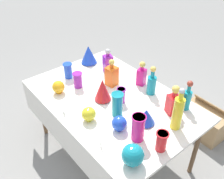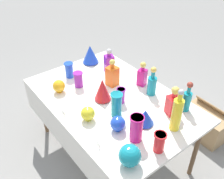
% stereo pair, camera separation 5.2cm
% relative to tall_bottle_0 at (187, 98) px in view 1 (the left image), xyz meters
% --- Properties ---
extents(ground_plane, '(40.00, 40.00, 0.00)m').
position_rel_tall_bottle_0_xyz_m(ground_plane, '(-0.54, -0.42, -0.88)').
color(ground_plane, gray).
extents(display_table, '(1.67, 1.11, 0.76)m').
position_rel_tall_bottle_0_xyz_m(display_table, '(-0.54, -0.46, -0.18)').
color(display_table, white).
rests_on(display_table, ground).
extents(tall_bottle_0, '(0.08, 0.08, 0.30)m').
position_rel_tall_bottle_0_xyz_m(tall_bottle_0, '(0.00, 0.00, 0.00)').
color(tall_bottle_0, teal).
rests_on(tall_bottle_0, display_table).
extents(tall_bottle_1, '(0.09, 0.09, 0.31)m').
position_rel_tall_bottle_0_xyz_m(tall_bottle_1, '(-0.36, -0.07, -0.00)').
color(tall_bottle_1, teal).
rests_on(tall_bottle_1, display_table).
extents(tall_bottle_2, '(0.08, 0.08, 0.40)m').
position_rel_tall_bottle_0_xyz_m(tall_bottle_2, '(0.10, -0.26, 0.04)').
color(tall_bottle_2, yellow).
rests_on(tall_bottle_2, display_table).
extents(square_decanter_0, '(0.12, 0.12, 0.28)m').
position_rel_tall_bottle_0_xyz_m(square_decanter_0, '(-0.95, -0.15, -0.00)').
color(square_decanter_0, purple).
rests_on(square_decanter_0, display_table).
extents(square_decanter_1, '(0.13, 0.13, 0.29)m').
position_rel_tall_bottle_0_xyz_m(square_decanter_1, '(-0.04, -0.13, -0.00)').
color(square_decanter_1, red).
rests_on(square_decanter_1, display_table).
extents(square_decanter_2, '(0.10, 0.10, 0.27)m').
position_rel_tall_bottle_0_xyz_m(square_decanter_2, '(-0.53, -0.04, -0.01)').
color(square_decanter_2, '#C61972').
rests_on(square_decanter_2, display_table).
extents(square_decanter_3, '(0.12, 0.12, 0.30)m').
position_rel_tall_bottle_0_xyz_m(square_decanter_3, '(-0.72, -0.27, -0.00)').
color(square_decanter_3, orange).
rests_on(square_decanter_3, display_table).
extents(slender_vase_0, '(0.10, 0.10, 0.17)m').
position_rel_tall_bottle_0_xyz_m(slender_vase_0, '(0.18, -0.54, -0.03)').
color(slender_vase_0, red).
rests_on(slender_vase_0, display_table).
extents(slender_vase_1, '(0.11, 0.11, 0.23)m').
position_rel_tall_bottle_0_xyz_m(slender_vase_1, '(-0.33, -0.54, -0.00)').
color(slender_vase_1, teal).
rests_on(slender_vase_1, display_table).
extents(slender_vase_2, '(0.09, 0.09, 0.15)m').
position_rel_tall_bottle_0_xyz_m(slender_vase_2, '(-0.44, -0.39, -0.04)').
color(slender_vase_2, purple).
rests_on(slender_vase_2, display_table).
extents(slender_vase_3, '(0.10, 0.10, 0.17)m').
position_rel_tall_bottle_0_xyz_m(slender_vase_3, '(-1.12, -0.55, -0.03)').
color(slender_vase_3, blue).
rests_on(slender_vase_3, display_table).
extents(slender_vase_4, '(0.11, 0.11, 0.23)m').
position_rel_tall_bottle_0_xyz_m(slender_vase_4, '(-0.01, -0.60, 0.00)').
color(slender_vase_4, '#C61972').
rests_on(slender_vase_4, display_table).
extents(slender_vase_5, '(0.10, 0.10, 0.16)m').
position_rel_tall_bottle_0_xyz_m(slender_vase_5, '(-0.91, -0.57, -0.03)').
color(slender_vase_5, purple).
rests_on(slender_vase_5, display_table).
extents(fluted_vase_0, '(0.19, 0.19, 0.22)m').
position_rel_tall_bottle_0_xyz_m(fluted_vase_0, '(-1.24, -0.20, -0.01)').
color(fluted_vase_0, blue).
rests_on(fluted_vase_0, display_table).
extents(fluted_vase_1, '(0.16, 0.16, 0.23)m').
position_rel_tall_bottle_0_xyz_m(fluted_vase_1, '(-0.58, -0.50, -0.00)').
color(fluted_vase_1, red).
rests_on(fluted_vase_1, display_table).
extents(fluted_vase_2, '(0.15, 0.15, 0.14)m').
position_rel_tall_bottle_0_xyz_m(fluted_vase_2, '(-0.09, -0.41, -0.04)').
color(fluted_vase_2, blue).
rests_on(fluted_vase_2, display_table).
extents(round_bowl_0, '(0.12, 0.12, 0.13)m').
position_rel_tall_bottle_0_xyz_m(round_bowl_0, '(-0.43, -0.77, -0.05)').
color(round_bowl_0, yellow).
rests_on(round_bowl_0, display_table).
extents(round_bowl_1, '(0.12, 0.12, 0.13)m').
position_rel_tall_bottle_0_xyz_m(round_bowl_1, '(-0.94, -0.77, -0.05)').
color(round_bowl_1, orange).
rests_on(round_bowl_1, display_table).
extents(round_bowl_2, '(0.13, 0.13, 0.13)m').
position_rel_tall_bottle_0_xyz_m(round_bowl_2, '(-0.17, -0.64, -0.05)').
color(round_bowl_2, blue).
rests_on(round_bowl_2, display_table).
extents(round_bowl_3, '(0.16, 0.16, 0.17)m').
position_rel_tall_bottle_0_xyz_m(round_bowl_3, '(0.14, -0.79, -0.03)').
color(round_bowl_3, teal).
rests_on(round_bowl_3, display_table).
extents(price_tag_left, '(0.06, 0.02, 0.04)m').
position_rel_tall_bottle_0_xyz_m(price_tag_left, '(-0.62, -0.90, -0.10)').
color(price_tag_left, white).
rests_on(price_tag_left, display_table).
extents(price_tag_center, '(0.06, 0.03, 0.05)m').
position_rel_tall_bottle_0_xyz_m(price_tag_center, '(-0.12, -0.88, -0.10)').
color(price_tag_center, white).
rests_on(price_tag_center, display_table).
extents(cardboard_box_behind_left, '(0.53, 0.33, 0.41)m').
position_rel_tall_bottle_0_xyz_m(cardboard_box_behind_left, '(-0.08, 0.63, -0.72)').
color(cardboard_box_behind_left, tan).
rests_on(cardboard_box_behind_left, ground).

